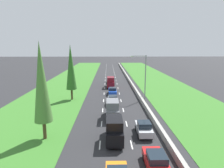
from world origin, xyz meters
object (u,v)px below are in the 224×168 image
object	(u,v)px
grey_van_centre_lane	(112,109)
silver_hatchback_right_lane	(144,128)
maroon_van_centre_lane	(111,82)
street_light_mast	(144,74)
black_van_centre_lane	(114,129)
poplar_tree_third	(71,67)
black_sedan_centre_lane	(111,80)
red_sedan_right_lane	(156,162)
poplar_tree_second	(41,83)
grey_sedan_centre_lane	(113,100)
blue_sedan_centre_lane	(112,91)

from	to	relation	value
grey_van_centre_lane	silver_hatchback_right_lane	bearing A→B (deg)	-56.98
maroon_van_centre_lane	street_light_mast	world-z (taller)	street_light_mast
silver_hatchback_right_lane	black_van_centre_lane	bearing A→B (deg)	-156.60
poplar_tree_third	street_light_mast	size ratio (longest dim) A/B	1.24
poplar_tree_third	black_sedan_centre_lane	bearing A→B (deg)	66.02
poplar_tree_third	street_light_mast	world-z (taller)	poplar_tree_third
grey_van_centre_lane	maroon_van_centre_lane	world-z (taller)	same
red_sedan_right_lane	black_sedan_centre_lane	xyz separation A→B (m)	(-3.37, 41.94, 0.00)
poplar_tree_second	black_sedan_centre_lane	bearing A→B (deg)	76.98
black_van_centre_lane	poplar_tree_third	size ratio (longest dim) A/B	0.44
grey_sedan_centre_lane	red_sedan_right_lane	bearing A→B (deg)	-80.60
red_sedan_right_lane	blue_sedan_centre_lane	bearing A→B (deg)	96.59
black_sedan_centre_lane	street_light_mast	bearing A→B (deg)	-71.18
poplar_tree_third	grey_van_centre_lane	bearing A→B (deg)	-53.14
red_sedan_right_lane	grey_van_centre_lane	size ratio (longest dim) A/B	0.92
grey_sedan_centre_lane	blue_sedan_centre_lane	size ratio (longest dim) A/B	1.00
blue_sedan_centre_lane	maroon_van_centre_lane	bearing A→B (deg)	92.28
grey_van_centre_lane	red_sedan_right_lane	bearing A→B (deg)	-74.56
red_sedan_right_lane	poplar_tree_second	size ratio (longest dim) A/B	0.40
grey_van_centre_lane	silver_hatchback_right_lane	world-z (taller)	grey_van_centre_lane
grey_van_centre_lane	poplar_tree_second	world-z (taller)	poplar_tree_second
grey_van_centre_lane	maroon_van_centre_lane	distance (m)	22.60
silver_hatchback_right_lane	black_sedan_centre_lane	distance (m)	35.01
grey_van_centre_lane	poplar_tree_third	distance (m)	14.34
grey_van_centre_lane	black_sedan_centre_lane	xyz separation A→B (m)	(0.18, 29.10, -0.59)
grey_sedan_centre_lane	black_sedan_centre_lane	distance (m)	21.78
red_sedan_right_lane	black_van_centre_lane	xyz separation A→B (m)	(-3.48, 5.52, 0.59)
maroon_van_centre_lane	poplar_tree_third	bearing A→B (deg)	-124.04
grey_van_centre_lane	black_sedan_centre_lane	world-z (taller)	grey_van_centre_lane
grey_van_centre_lane	blue_sedan_centre_lane	xyz separation A→B (m)	(0.34, 14.88, -0.59)
maroon_van_centre_lane	poplar_tree_second	xyz separation A→B (m)	(-8.12, -29.21, 5.33)
blue_sedan_centre_lane	maroon_van_centre_lane	world-z (taller)	maroon_van_centre_lane
blue_sedan_centre_lane	black_sedan_centre_lane	world-z (taller)	same
black_van_centre_lane	street_light_mast	bearing A→B (deg)	70.15
poplar_tree_second	grey_sedan_centre_lane	bearing A→B (deg)	59.26
red_sedan_right_lane	street_light_mast	world-z (taller)	street_light_mast
grey_van_centre_lane	street_light_mast	xyz separation A→B (m)	(6.51, 10.53, 3.83)
black_van_centre_lane	street_light_mast	size ratio (longest dim) A/B	0.54
maroon_van_centre_lane	street_light_mast	distance (m)	14.22
red_sedan_right_lane	black_sedan_centre_lane	world-z (taller)	same
black_van_centre_lane	silver_hatchback_right_lane	distance (m)	4.03
grey_van_centre_lane	blue_sedan_centre_lane	bearing A→B (deg)	88.67
grey_van_centre_lane	black_sedan_centre_lane	distance (m)	29.11
grey_van_centre_lane	poplar_tree_second	bearing A→B (deg)	-140.71
black_sedan_centre_lane	grey_van_centre_lane	bearing A→B (deg)	-90.35
grey_sedan_centre_lane	black_sedan_centre_lane	xyz separation A→B (m)	(-0.03, 21.78, 0.00)
grey_van_centre_lane	black_sedan_centre_lane	size ratio (longest dim) A/B	1.09
black_van_centre_lane	black_sedan_centre_lane	bearing A→B (deg)	89.82
blue_sedan_centre_lane	maroon_van_centre_lane	xyz separation A→B (m)	(-0.31, 7.72, 0.59)
red_sedan_right_lane	poplar_tree_third	bearing A→B (deg)	116.17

